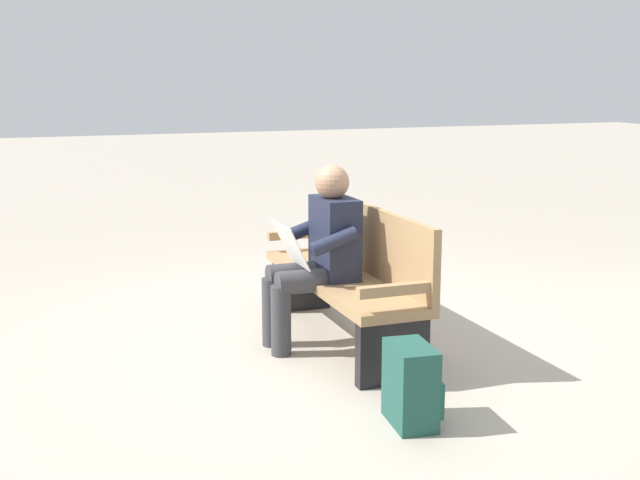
% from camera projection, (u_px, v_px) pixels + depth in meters
% --- Properties ---
extents(ground_plane, '(40.00, 40.00, 0.00)m').
position_uv_depth(ground_plane, '(341.00, 341.00, 5.38)').
color(ground_plane, '#A89E8E').
extents(bench_near, '(1.81, 0.53, 0.90)m').
position_uv_depth(bench_near, '(351.00, 273.00, 5.31)').
color(bench_near, '#9E7A51').
rests_on(bench_near, ground).
extents(person_seated, '(0.58, 0.58, 1.18)m').
position_uv_depth(person_seated, '(318.00, 251.00, 5.19)').
color(person_seated, '#1E2338').
rests_on(person_seated, ground).
extents(backpack, '(0.35, 0.27, 0.41)m').
position_uv_depth(backpack, '(412.00, 385.00, 4.07)').
color(backpack, '#1E4C42').
rests_on(backpack, ground).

